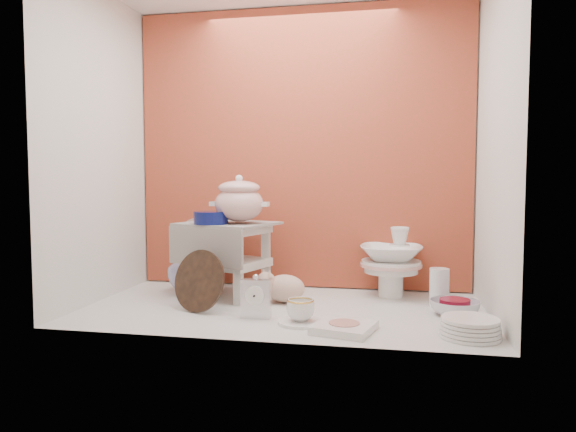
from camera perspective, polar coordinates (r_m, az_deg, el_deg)
name	(u,v)px	position (r m, az deg, el deg)	size (l,w,h in m)	color
ground	(283,308)	(2.43, -0.56, -9.95)	(1.80, 1.80, 0.00)	silver
niche_shell	(290,107)	(2.56, 0.24, 11.72)	(1.86, 1.03, 1.53)	#AE392B
step_stool	(228,260)	(2.66, -6.49, -4.70)	(0.43, 0.37, 0.37)	silver
soup_tureen	(239,199)	(2.57, -5.30, 1.84)	(0.28, 0.28, 0.24)	white
cobalt_bowl	(211,218)	(2.56, -8.33, -0.18)	(0.17, 0.17, 0.06)	#0A114F
floral_platter	(199,251)	(2.98, -9.63, -3.77)	(0.37, 0.04, 0.37)	silver
blue_white_vase	(192,267)	(2.80, -10.34, -5.42)	(0.25, 0.25, 0.26)	white
lacquer_tray	(199,281)	(2.38, -9.60, -6.94)	(0.28, 0.09, 0.27)	black
mantel_clock	(256,296)	(2.25, -3.49, -8.68)	(0.13, 0.04, 0.18)	silver
plush_pig	(285,288)	(2.52, -0.34, -7.77)	(0.24, 0.17, 0.14)	#CDA591
teacup_saucer	(301,322)	(2.18, 1.37, -11.41)	(0.19, 0.19, 0.01)	white
gold_rim_teacup	(301,310)	(2.17, 1.37, -10.10)	(0.11, 0.11, 0.09)	white
lattice_dish	(344,327)	(2.09, 6.08, -11.88)	(0.22, 0.22, 0.03)	white
dinner_plate_stack	(470,327)	(2.11, 19.09, -11.31)	(0.23, 0.23, 0.07)	white
crystal_bowl	(455,308)	(2.41, 17.59, -9.45)	(0.21, 0.21, 0.07)	silver
clear_glass_vase	(439,288)	(2.54, 16.04, -7.46)	(0.09, 0.09, 0.18)	silver
porcelain_tower	(391,262)	(2.68, 11.08, -4.88)	(0.31, 0.31, 0.35)	white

